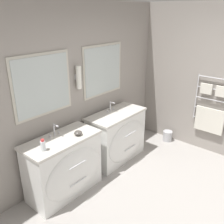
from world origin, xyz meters
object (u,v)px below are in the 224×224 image
object	(u,v)px
vanity_left	(65,166)
waste_bin	(168,136)
amenity_bowl	(78,133)
toiletry_bottle	(43,145)
vanity_right	(118,136)

from	to	relation	value
vanity_left	waste_bin	xyz separation A→B (m)	(2.33, -0.35, -0.33)
vanity_left	amenity_bowl	xyz separation A→B (m)	(0.21, -0.07, 0.46)
toiletry_bottle	waste_bin	world-z (taller)	toiletry_bottle
vanity_left	toiletry_bottle	xyz separation A→B (m)	(-0.34, -0.05, 0.50)
toiletry_bottle	vanity_right	bearing A→B (deg)	1.94
vanity_right	waste_bin	xyz separation A→B (m)	(1.16, -0.35, -0.33)
toiletry_bottle	waste_bin	xyz separation A→B (m)	(2.67, -0.30, -0.83)
vanity_left	amenity_bowl	size ratio (longest dim) A/B	9.64
amenity_bowl	waste_bin	distance (m)	2.28
vanity_left	toiletry_bottle	size ratio (longest dim) A/B	6.98
amenity_bowl	waste_bin	size ratio (longest dim) A/B	0.53
vanity_right	amenity_bowl	bearing A→B (deg)	-175.55
vanity_right	amenity_bowl	xyz separation A→B (m)	(-0.96, -0.07, 0.46)
toiletry_bottle	waste_bin	distance (m)	2.81
vanity_right	toiletry_bottle	size ratio (longest dim) A/B	6.98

